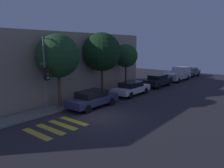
{
  "coord_description": "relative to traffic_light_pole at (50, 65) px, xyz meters",
  "views": [
    {
      "loc": [
        -11.1,
        -10.08,
        5.1
      ],
      "look_at": [
        4.04,
        2.1,
        1.6
      ],
      "focal_mm": 35.0,
      "sensor_mm": 36.0,
      "label": 1
    }
  ],
  "objects": [
    {
      "name": "building_row",
      "position": [
        1.55,
        4.91,
        -0.49
      ],
      "size": [
        26.0,
        6.0,
        6.24
      ],
      "primitive_type": "cube",
      "color": "gray",
      "rests_on": "ground"
    },
    {
      "name": "traffic_light_pole",
      "position": [
        0.0,
        0.0,
        0.0
      ],
      "size": [
        2.43,
        0.56,
        5.68
      ],
      "color": "slate",
      "rests_on": "ground"
    },
    {
      "name": "ground_plane",
      "position": [
        1.55,
        -3.37,
        -3.62
      ],
      "size": [
        60.0,
        60.0,
        0.0
      ],
      "primitive_type": "plane",
      "color": "#2D2B30"
    },
    {
      "name": "crosswalk",
      "position": [
        -1.57,
        -2.57,
        -3.61
      ],
      "size": [
        3.27,
        2.6,
        0.0
      ],
      "color": "gold",
      "rests_on": "ground"
    },
    {
      "name": "sedan_near_corner",
      "position": [
        3.02,
        -1.27,
        -2.86
      ],
      "size": [
        4.6,
        1.86,
        1.41
      ],
      "color": "#2D3351",
      "rests_on": "ground"
    },
    {
      "name": "sedan_middle",
      "position": [
        8.77,
        -1.27,
        -2.87
      ],
      "size": [
        4.56,
        1.86,
        1.4
      ],
      "color": "silver",
      "rests_on": "ground"
    },
    {
      "name": "pickup_truck",
      "position": [
        20.9,
        -1.27,
        -2.68
      ],
      "size": [
        5.58,
        2.08,
        1.87
      ],
      "color": "#BCBCC1",
      "rests_on": "ground"
    },
    {
      "name": "sedan_tail_of_row",
      "position": [
        26.24,
        -1.27,
        -2.86
      ],
      "size": [
        4.2,
        1.81,
        1.41
      ],
      "color": "#4C5156",
      "rests_on": "ground"
    },
    {
      "name": "tree_midblock",
      "position": [
        6.46,
        0.69,
        0.8
      ],
      "size": [
        3.74,
        3.74,
        6.29
      ],
      "color": "#42301E",
      "rests_on": "ground"
    },
    {
      "name": "sedan_far_end",
      "position": [
        14.65,
        -1.27,
        -2.82
      ],
      "size": [
        4.66,
        1.8,
        1.5
      ],
      "color": "black",
      "rests_on": "ground"
    },
    {
      "name": "tree_far_end",
      "position": [
        10.51,
        0.69,
        0.26
      ],
      "size": [
        2.61,
        2.61,
        5.2
      ],
      "color": "#42301E",
      "rests_on": "ground"
    },
    {
      "name": "sidewalk",
      "position": [
        1.55,
        0.67,
        -3.55
      ],
      "size": [
        26.0,
        1.68,
        0.14
      ],
      "primitive_type": "cube",
      "color": "slate",
      "rests_on": "ground"
    },
    {
      "name": "tree_near_corner",
      "position": [
        1.25,
        0.69,
        0.62
      ],
      "size": [
        3.44,
        3.44,
        5.97
      ],
      "color": "brown",
      "rests_on": "ground"
    }
  ]
}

